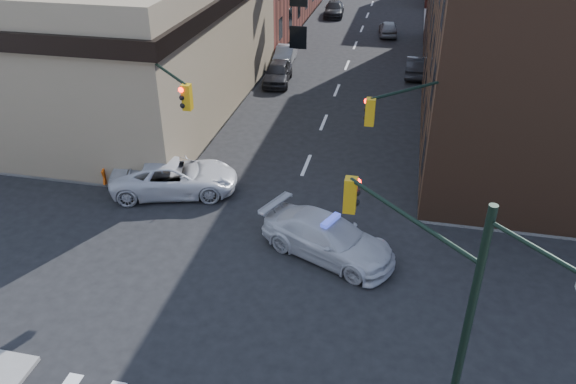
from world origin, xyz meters
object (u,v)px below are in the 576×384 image
at_px(pedestrian_a, 117,153).
at_px(police_car, 328,238).
at_px(parked_car_wfar, 285,55).
at_px(pedestrian_b, 131,151).
at_px(barrel_road, 302,221).
at_px(barrel_bank, 182,186).
at_px(barricade_nw_a, 115,175).
at_px(parked_car_wnear, 278,72).
at_px(parked_car_enear, 417,66).
at_px(pickup, 175,177).

bearing_deg(pedestrian_a, police_car, 5.54).
relative_size(parked_car_wfar, pedestrian_a, 2.52).
xyz_separation_m(pedestrian_a, pedestrian_b, (0.66, 0.30, 0.07)).
distance_m(barrel_road, barrel_bank, 6.63).
bearing_deg(barricade_nw_a, police_car, -20.93).
xyz_separation_m(barrel_road, barrel_bank, (-6.37, 1.82, 0.02)).
bearing_deg(parked_car_wnear, parked_car_wfar, 90.62).
bearing_deg(barrel_road, pedestrian_a, 161.26).
bearing_deg(barricade_nw_a, barrel_bank, -5.61).
xyz_separation_m(parked_car_enear, pedestrian_a, (-15.16, -19.22, 0.22)).
bearing_deg(police_car, barrel_bank, 90.14).
distance_m(pedestrian_b, barrel_road, 10.73).
height_order(parked_car_wnear, parked_car_wfar, parked_car_wnear).
height_order(pickup, pedestrian_a, pedestrian_a).
distance_m(pedestrian_a, pedestrian_b, 0.73).
xyz_separation_m(police_car, barricade_nw_a, (-11.33, 3.45, -0.22)).
relative_size(police_car, barrel_road, 5.85).
height_order(pedestrian_b, barrel_bank, pedestrian_b).
distance_m(pedestrian_a, barrel_road, 11.25).
xyz_separation_m(parked_car_wfar, barricade_nw_a, (-3.87, -21.93, -0.05)).
distance_m(pickup, barricade_nw_a, 3.18).
bearing_deg(pedestrian_b, parked_car_wnear, 71.56).
distance_m(parked_car_enear, pedestrian_b, 23.84).
relative_size(pickup, pedestrian_a, 3.79).
height_order(pedestrian_a, barrel_bank, pedestrian_a).
height_order(parked_car_wnear, barricade_nw_a, parked_car_wnear).
height_order(pedestrian_b, barricade_nw_a, pedestrian_b).
xyz_separation_m(barrel_bank, barricade_nw_a, (-3.58, 0.10, 0.10)).
xyz_separation_m(parked_car_wnear, barrel_road, (5.55, -18.90, -0.30)).
distance_m(pedestrian_a, barrel_bank, 4.65).
xyz_separation_m(parked_car_enear, barricade_nw_a, (-14.47, -20.92, -0.12)).
height_order(parked_car_wfar, pedestrian_a, pedestrian_a).
height_order(police_car, pickup, pickup).
bearing_deg(barrel_road, parked_car_wfar, 104.32).
distance_m(parked_car_wfar, pedestrian_a, 20.75).
bearing_deg(police_car, pedestrian_a, 90.36).
relative_size(parked_car_wnear, barrel_bank, 4.49).
bearing_deg(parked_car_wfar, pedestrian_a, -105.19).
distance_m(police_car, barricade_nw_a, 11.84).
height_order(parked_car_wfar, barrel_road, parked_car_wfar).
bearing_deg(barrel_bank, barrel_road, -15.92).
distance_m(parked_car_wnear, parked_car_wfar, 4.98).
bearing_deg(pedestrian_b, pickup, -32.55).
distance_m(police_car, pickup, 8.89).
relative_size(parked_car_wnear, barricade_nw_a, 3.70).
bearing_deg(barricade_nw_a, parked_car_enear, 51.31).
bearing_deg(parked_car_wnear, pedestrian_b, -112.08).
height_order(police_car, barrel_road, police_car).
height_order(pedestrian_a, pedestrian_b, pedestrian_b).
distance_m(parked_car_wnear, pedestrian_b, 15.64).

